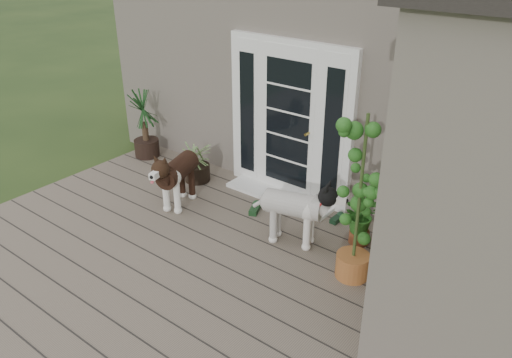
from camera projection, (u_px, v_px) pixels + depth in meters
The scene contains 14 objects.
deck at pixel (188, 277), 5.56m from camera, with size 6.20×4.60×0.12m, color #6B5B4C.
house_main at pixel (375, 66), 7.90m from camera, with size 7.40×4.00×3.10m, color #665E54.
door_unit at pixel (289, 121), 6.72m from camera, with size 1.90×0.14×2.15m, color white.
door_step at pixel (279, 196), 7.05m from camera, with size 1.60×0.40×0.05m, color white.
brindle_dog at pixel (178, 179), 6.72m from camera, with size 0.39×0.92×0.76m, color #331C12, non-canonical shape.
white_dog at pixel (293, 215), 5.91m from camera, with size 0.39×0.90×0.75m, color white, non-canonical shape.
spider_plant at pixel (197, 160), 7.40m from camera, with size 0.62×0.62×0.67m, color #92A968, non-canonical shape.
yucca at pixel (144, 124), 8.10m from camera, with size 0.76×0.76×1.10m, color black, non-canonical shape.
herb_a at pixel (360, 223), 5.94m from camera, with size 0.43×0.43×0.55m, color #245B1A.
herb_b at pixel (387, 223), 5.94m from camera, with size 0.36×0.36×0.54m, color #295C1A.
herb_c at pixel (448, 237), 5.67m from camera, with size 0.35×0.35×0.55m, color #1D641C.
sapling at pixel (359, 198), 5.06m from camera, with size 0.56×0.56×1.92m, color #195217, non-canonical shape.
clog_left at pixel (255, 208), 6.70m from camera, with size 0.14×0.31×0.09m, color #153518, non-canonical shape.
clog_right at pixel (337, 218), 6.49m from camera, with size 0.12×0.27×0.08m, color black, non-canonical shape.
Camera 1 is at (3.34, -2.69, 3.52)m, focal length 35.50 mm.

